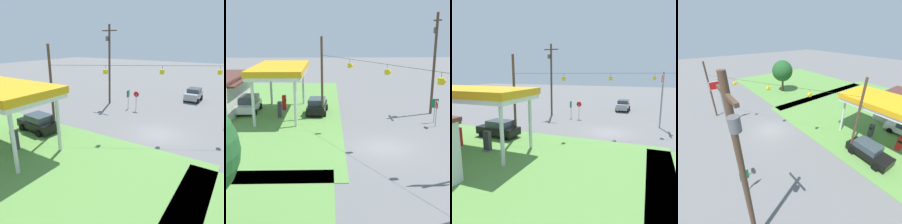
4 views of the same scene
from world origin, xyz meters
The scene contains 10 objects.
ground_plane centered at (0.00, 0.00, 0.00)m, with size 160.00×160.00×0.00m, color slate.
gas_station_canopy centered at (10.13, 9.39, 4.79)m, with size 10.63×5.32×5.30m.
fuel_pump_near centered at (8.53, 9.39, 0.83)m, with size 0.71×0.56×1.74m.
fuel_pump_far centered at (11.73, 9.39, 0.83)m, with size 0.71×0.56×1.74m.
car_at_pumps_front centered at (10.28, 5.61, 0.90)m, with size 4.45×2.34×1.74m.
car_at_pumps_rear centered at (11.13, 13.17, 0.94)m, with size 4.60×2.12×1.85m.
stop_sign_roadside centered at (5.23, -5.79, 1.81)m, with size 0.80×0.08×2.50m.
route_sign centered at (6.54, -6.05, 1.71)m, with size 0.10×0.70×2.40m.
utility_pole_main centered at (10.00, -6.82, 5.93)m, with size 2.20×0.44×10.64m.
signal_span_gantry centered at (0.00, -0.01, 4.46)m, with size 17.54×10.24×8.29m.
Camera 2 is at (-22.80, 4.24, 8.97)m, focal length 50.00 mm.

